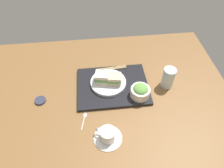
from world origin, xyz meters
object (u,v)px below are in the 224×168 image
at_px(salad_bowl, 140,91).
at_px(drinking_glass, 168,78).
at_px(sandwich_far, 102,77).
at_px(coffee_cup, 108,135).
at_px(sandwich_near, 115,79).
at_px(chopsticks_pair, 111,69).
at_px(small_sauce_dish, 40,101).
at_px(teaspoon, 84,117).
at_px(sandwich_plate, 108,83).

xyz_separation_m(salad_bowl, drinking_glass, (-0.17, -0.07, 0.01)).
distance_m(salad_bowl, drinking_glass, 0.19).
distance_m(sandwich_far, coffee_cup, 0.34).
height_order(sandwich_near, chopsticks_pair, sandwich_near).
distance_m(sandwich_near, sandwich_far, 0.07).
bearing_deg(salad_bowl, chopsticks_pair, -58.74).
bearing_deg(small_sauce_dish, sandwich_far, -167.03).
height_order(sandwich_near, salad_bowl, salad_bowl).
relative_size(sandwich_near, small_sauce_dish, 1.45).
bearing_deg(sandwich_far, coffee_cup, 89.84).
xyz_separation_m(coffee_cup, small_sauce_dish, (0.34, -0.26, -0.02)).
relative_size(sandwich_far, coffee_cup, 0.63).
bearing_deg(coffee_cup, teaspoon, -49.80).
distance_m(sandwich_plate, drinking_glass, 0.34).
bearing_deg(coffee_cup, sandwich_near, -102.38).
distance_m(sandwich_plate, sandwich_far, 0.05).
xyz_separation_m(chopsticks_pair, drinking_glass, (-0.30, 0.15, 0.04)).
bearing_deg(drinking_glass, sandwich_far, -6.16).
height_order(coffee_cup, teaspoon, coffee_cup).
xyz_separation_m(small_sauce_dish, teaspoon, (-0.23, 0.13, -0.00)).
bearing_deg(coffee_cup, sandwich_plate, -96.19).
bearing_deg(drinking_glass, coffee_cup, 38.60).
height_order(sandwich_plate, teaspoon, sandwich_plate).
distance_m(sandwich_near, chopsticks_pair, 0.13).
height_order(sandwich_far, drinking_glass, drinking_glass).
bearing_deg(salad_bowl, sandwich_plate, -32.51).
bearing_deg(sandwich_near, salad_bowl, 143.23).
relative_size(coffee_cup, teaspoon, 1.34).
bearing_deg(sandwich_near, drinking_glass, 175.45).
bearing_deg(coffee_cup, small_sauce_dish, -36.78).
distance_m(sandwich_plate, salad_bowl, 0.19).
relative_size(sandwich_near, coffee_cup, 0.62).
height_order(salad_bowl, drinking_glass, drinking_glass).
height_order(small_sauce_dish, teaspoon, small_sauce_dish).
distance_m(salad_bowl, chopsticks_pair, 0.26).
height_order(coffee_cup, drinking_glass, drinking_glass).
relative_size(salad_bowl, chopsticks_pair, 0.56).
bearing_deg(sandwich_plate, salad_bowl, 147.49).
height_order(salad_bowl, chopsticks_pair, salad_bowl).
relative_size(sandwich_near, salad_bowl, 0.81).
height_order(salad_bowl, teaspoon, salad_bowl).
bearing_deg(chopsticks_pair, small_sauce_dish, 24.71).
xyz_separation_m(sandwich_plate, sandwich_near, (-0.03, 0.01, 0.03)).
bearing_deg(sandwich_far, sandwich_plate, 166.97).
distance_m(chopsticks_pair, teaspoon, 0.36).
bearing_deg(drinking_glass, sandwich_plate, -5.44).
height_order(sandwich_near, small_sauce_dish, sandwich_near).
xyz_separation_m(coffee_cup, drinking_glass, (-0.37, -0.29, 0.03)).
bearing_deg(salad_bowl, sandwich_near, -36.77).
height_order(coffee_cup, small_sauce_dish, coffee_cup).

